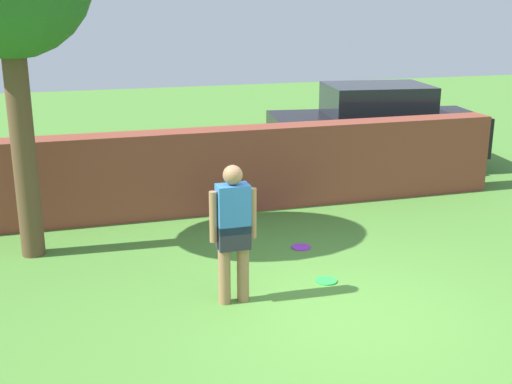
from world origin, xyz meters
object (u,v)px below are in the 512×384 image
(person, at_px, (233,228))
(frisbee_purple, at_px, (301,247))
(frisbee_green, at_px, (326,281))
(car, at_px, (376,127))

(person, height_order, frisbee_purple, person)
(person, height_order, frisbee_green, person)
(car, height_order, frisbee_purple, car)
(car, relative_size, frisbee_green, 16.25)
(car, bearing_deg, frisbee_purple, -120.59)
(frisbee_purple, bearing_deg, person, -134.04)
(person, relative_size, frisbee_purple, 6.00)
(person, relative_size, frisbee_green, 6.00)
(car, distance_m, frisbee_green, 5.90)
(frisbee_green, bearing_deg, person, -169.95)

